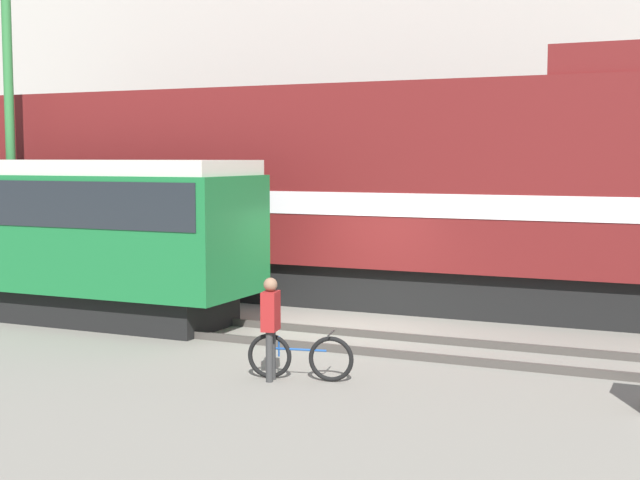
% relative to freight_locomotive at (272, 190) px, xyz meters
% --- Properties ---
extents(ground_plane, '(120.00, 120.00, 0.00)m').
position_rel_freight_locomotive_xyz_m(ground_plane, '(3.31, -3.22, -2.63)').
color(ground_plane, gray).
extents(track_near, '(60.00, 1.51, 0.14)m').
position_rel_freight_locomotive_xyz_m(track_near, '(3.31, -4.53, -2.56)').
color(track_near, '#47423D').
rests_on(track_near, ground).
extents(track_far, '(60.00, 1.51, 0.14)m').
position_rel_freight_locomotive_xyz_m(track_far, '(3.31, -0.00, -2.56)').
color(track_far, '#47423D').
rests_on(track_far, ground).
extents(building_backdrop, '(38.11, 6.00, 15.27)m').
position_rel_freight_locomotive_xyz_m(building_backdrop, '(3.31, 9.16, 5.00)').
color(building_backdrop, '#B7B2A8').
rests_on(building_backdrop, ground).
extents(freight_locomotive, '(19.97, 3.04, 5.63)m').
position_rel_freight_locomotive_xyz_m(freight_locomotive, '(0.00, 0.00, 0.00)').
color(freight_locomotive, black).
rests_on(freight_locomotive, ground).
extents(streetcar, '(9.56, 2.54, 3.36)m').
position_rel_freight_locomotive_xyz_m(streetcar, '(-3.12, -4.53, -0.71)').
color(streetcar, black).
rests_on(streetcar, ground).
extents(bicycle, '(1.66, 0.52, 0.76)m').
position_rel_freight_locomotive_xyz_m(bicycle, '(4.25, -7.25, -2.28)').
color(bicycle, black).
rests_on(bicycle, ground).
extents(person, '(0.29, 0.40, 1.60)m').
position_rel_freight_locomotive_xyz_m(person, '(3.86, -7.48, -1.67)').
color(person, '#333333').
rests_on(person, ground).
extents(utility_pole_left, '(0.24, 0.24, 8.72)m').
position_rel_freight_locomotive_xyz_m(utility_pole_left, '(-6.14, -2.26, 1.73)').
color(utility_pole_left, '#2D7238').
rests_on(utility_pole_left, ground).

